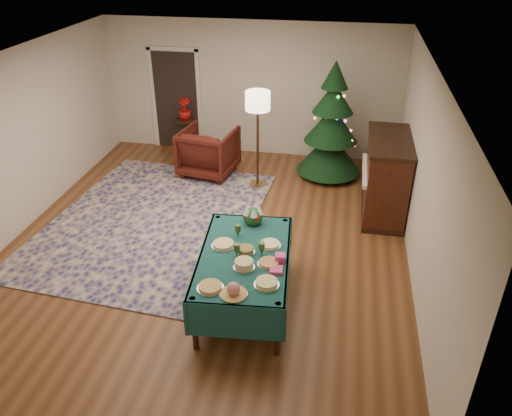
% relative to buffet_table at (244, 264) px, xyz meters
% --- Properties ---
extents(room_shell, '(7.00, 7.00, 7.00)m').
position_rel_buffet_table_xyz_m(room_shell, '(-0.84, 1.35, 0.75)').
color(room_shell, '#593319').
rests_on(room_shell, ground).
extents(doorway, '(1.08, 0.04, 2.16)m').
position_rel_buffet_table_xyz_m(doorway, '(-2.44, 4.83, 0.50)').
color(doorway, black).
rests_on(doorway, ground).
extents(rug, '(3.52, 4.44, 0.02)m').
position_rel_buffet_table_xyz_m(rug, '(-1.89, 1.70, -0.59)').
color(rug, '#19154F').
rests_on(rug, ground).
extents(buffet_table, '(1.28, 2.01, 0.75)m').
position_rel_buffet_table_xyz_m(buffet_table, '(0.00, 0.00, 0.00)').
color(buffet_table, black).
rests_on(buffet_table, ground).
extents(platter_0, '(0.31, 0.31, 0.05)m').
position_rel_buffet_table_xyz_m(platter_0, '(-0.24, -0.71, 0.17)').
color(platter_0, silver).
rests_on(platter_0, buffet_table).
extents(platter_1, '(0.31, 0.31, 0.16)m').
position_rel_buffet_table_xyz_m(platter_1, '(0.04, -0.77, 0.21)').
color(platter_1, silver).
rests_on(platter_1, buffet_table).
extents(platter_2, '(0.29, 0.29, 0.06)m').
position_rel_buffet_table_xyz_m(platter_2, '(0.37, -0.54, 0.18)').
color(platter_2, silver).
rests_on(platter_2, buffet_table).
extents(platter_3, '(0.26, 0.26, 0.10)m').
position_rel_buffet_table_xyz_m(platter_3, '(0.05, -0.26, 0.20)').
color(platter_3, silver).
rests_on(platter_3, buffet_table).
extents(platter_4, '(0.27, 0.27, 0.04)m').
position_rel_buffet_table_xyz_m(platter_4, '(0.33, -0.14, 0.17)').
color(platter_4, silver).
rests_on(platter_4, buffet_table).
extents(platter_5, '(0.31, 0.31, 0.05)m').
position_rel_buffet_table_xyz_m(platter_5, '(-0.29, 0.14, 0.17)').
color(platter_5, silver).
rests_on(platter_5, buffet_table).
extents(platter_6, '(0.23, 0.23, 0.07)m').
position_rel_buffet_table_xyz_m(platter_6, '(0.01, 0.05, 0.18)').
color(platter_6, silver).
rests_on(platter_6, buffet_table).
extents(platter_7, '(0.28, 0.28, 0.04)m').
position_rel_buffet_table_xyz_m(platter_7, '(0.28, 0.25, 0.17)').
color(platter_7, silver).
rests_on(platter_7, buffet_table).
extents(goblet_0, '(0.08, 0.08, 0.17)m').
position_rel_buffet_table_xyz_m(goblet_0, '(-0.16, 0.39, 0.24)').
color(goblet_0, '#2D471E').
rests_on(goblet_0, buffet_table).
extents(goblet_1, '(0.08, 0.08, 0.17)m').
position_rel_buffet_table_xyz_m(goblet_1, '(0.21, 0.04, 0.24)').
color(goblet_1, '#2D471E').
rests_on(goblet_1, buffet_table).
extents(goblet_2, '(0.08, 0.08, 0.17)m').
position_rel_buffet_table_xyz_m(goblet_2, '(-0.08, -0.04, 0.24)').
color(goblet_2, '#2D471E').
rests_on(goblet_2, buffet_table).
extents(napkin_stack, '(0.16, 0.16, 0.04)m').
position_rel_buffet_table_xyz_m(napkin_stack, '(0.44, -0.26, 0.17)').
color(napkin_stack, '#E63F80').
rests_on(napkin_stack, buffet_table).
extents(gift_box, '(0.13, 0.13, 0.10)m').
position_rel_buffet_table_xyz_m(gift_box, '(0.45, -0.06, 0.20)').
color(gift_box, '#EC41A2').
rests_on(gift_box, buffet_table).
extents(centerpiece, '(0.27, 0.27, 0.31)m').
position_rel_buffet_table_xyz_m(centerpiece, '(-0.03, 0.75, 0.28)').
color(centerpiece, '#1E4C1E').
rests_on(centerpiece, buffet_table).
extents(armchair, '(1.11, 1.06, 1.00)m').
position_rel_buffet_table_xyz_m(armchair, '(-1.45, 3.65, -0.10)').
color(armchair, '#43140E').
rests_on(armchair, ground).
extents(floor_lamp, '(0.43, 0.43, 1.79)m').
position_rel_buffet_table_xyz_m(floor_lamp, '(-0.43, 3.31, 0.92)').
color(floor_lamp, '#A57F3F').
rests_on(floor_lamp, ground).
extents(side_table, '(0.41, 0.41, 0.74)m').
position_rel_buffet_table_xyz_m(side_table, '(-2.17, 4.55, -0.24)').
color(side_table, black).
rests_on(side_table, ground).
extents(potted_plant, '(0.25, 0.45, 0.25)m').
position_rel_buffet_table_xyz_m(potted_plant, '(-2.17, 4.55, 0.27)').
color(potted_plant, '#AA0E0C').
rests_on(potted_plant, side_table).
extents(christmas_tree, '(1.52, 1.52, 2.22)m').
position_rel_buffet_table_xyz_m(christmas_tree, '(0.85, 3.98, 0.40)').
color(christmas_tree, black).
rests_on(christmas_tree, ground).
extents(piano, '(0.73, 1.54, 1.33)m').
position_rel_buffet_table_xyz_m(piano, '(1.82, 2.71, 0.05)').
color(piano, black).
rests_on(piano, ground).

